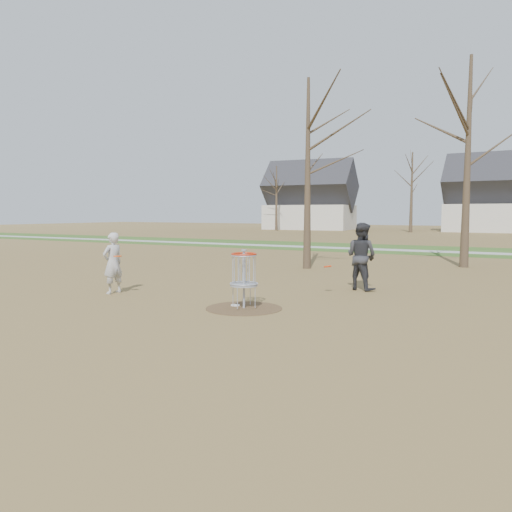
# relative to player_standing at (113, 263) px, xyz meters

# --- Properties ---
(ground) EXTENTS (160.00, 160.00, 0.00)m
(ground) POSITION_rel_player_standing_xyz_m (4.28, -0.14, -0.85)
(ground) COLOR brown
(ground) RESTS_ON ground
(green_band) EXTENTS (160.00, 8.00, 0.01)m
(green_band) POSITION_rel_player_standing_xyz_m (4.28, 20.86, -0.84)
(green_band) COLOR #2D5119
(green_band) RESTS_ON ground
(footpath) EXTENTS (160.00, 1.50, 0.01)m
(footpath) POSITION_rel_player_standing_xyz_m (4.28, 19.86, -0.83)
(footpath) COLOR #9E9E99
(footpath) RESTS_ON green_band
(dirt_circle) EXTENTS (1.80, 1.80, 0.01)m
(dirt_circle) POSITION_rel_player_standing_xyz_m (4.28, -0.14, -0.84)
(dirt_circle) COLOR #47331E
(dirt_circle) RESTS_ON ground
(player_standing) EXTENTS (0.48, 0.67, 1.70)m
(player_standing) POSITION_rel_player_standing_xyz_m (0.00, 0.00, 0.00)
(player_standing) COLOR #BBBBBB
(player_standing) RESTS_ON ground
(player_throwing) EXTENTS (1.13, 1.00, 1.95)m
(player_throwing) POSITION_rel_player_standing_xyz_m (5.85, 3.95, 0.13)
(player_throwing) COLOR #2F2F33
(player_throwing) RESTS_ON ground
(disc_grounded) EXTENTS (0.22, 0.22, 0.02)m
(disc_grounded) POSITION_rel_player_standing_xyz_m (3.96, 0.01, -0.83)
(disc_grounded) COLOR white
(disc_grounded) RESTS_ON dirt_circle
(discs_in_play) EXTENTS (5.14, 3.08, 0.36)m
(discs_in_play) POSITION_rel_player_standing_xyz_m (2.96, 1.29, 0.07)
(discs_in_play) COLOR #FE370D
(discs_in_play) RESTS_ON ground
(disc_golf_basket) EXTENTS (0.64, 0.64, 1.35)m
(disc_golf_basket) POSITION_rel_player_standing_xyz_m (4.28, -0.14, 0.07)
(disc_golf_basket) COLOR #9EA3AD
(disc_golf_basket) RESTS_ON ground
(bare_trees) EXTENTS (52.62, 44.98, 9.00)m
(bare_trees) POSITION_rel_player_standing_xyz_m (6.06, 35.65, 4.50)
(bare_trees) COLOR #382B1E
(bare_trees) RESTS_ON ground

